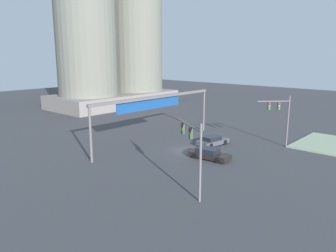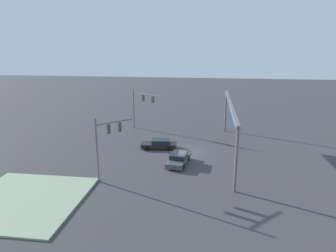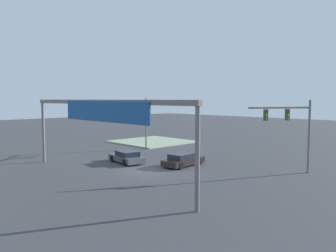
{
  "view_description": "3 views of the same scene",
  "coord_description": "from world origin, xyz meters",
  "px_view_note": "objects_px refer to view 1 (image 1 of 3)",
  "views": [
    {
      "loc": [
        -30.0,
        -23.71,
        11.36
      ],
      "look_at": [
        -1.39,
        1.85,
        3.03
      ],
      "focal_mm": 34.96,
      "sensor_mm": 36.0,
      "label": 1
    },
    {
      "loc": [
        37.03,
        2.33,
        13.32
      ],
      "look_at": [
        -0.46,
        -2.67,
        3.16
      ],
      "focal_mm": 33.18,
      "sensor_mm": 36.0,
      "label": 2
    },
    {
      "loc": [
        -22.39,
        18.82,
        6.37
      ],
      "look_at": [
        -0.16,
        -2.46,
        3.87
      ],
      "focal_mm": 35.33,
      "sensor_mm": 36.0,
      "label": 3
    }
  ],
  "objects_px": {
    "traffic_signal_near_corner": "(193,144)",
    "sedan_car_approaching": "(209,154)",
    "traffic_signal_opposite_side": "(281,113)",
    "sedan_car_waiting_far": "(212,141)"
  },
  "relations": [
    {
      "from": "traffic_signal_near_corner",
      "to": "traffic_signal_opposite_side",
      "type": "bearing_deg",
      "value": -56.72
    },
    {
      "from": "sedan_car_approaching",
      "to": "sedan_car_waiting_far",
      "type": "xyz_separation_m",
      "value": [
        5.0,
        2.96,
        -0.0
      ]
    },
    {
      "from": "traffic_signal_near_corner",
      "to": "sedan_car_waiting_far",
      "type": "distance_m",
      "value": 15.97
    },
    {
      "from": "sedan_car_waiting_far",
      "to": "sedan_car_approaching",
      "type": "bearing_deg",
      "value": -141.04
    },
    {
      "from": "sedan_car_waiting_far",
      "to": "traffic_signal_near_corner",
      "type": "bearing_deg",
      "value": -143.73
    },
    {
      "from": "traffic_signal_near_corner",
      "to": "sedan_car_waiting_far",
      "type": "xyz_separation_m",
      "value": [
        13.71,
        7.28,
        -3.75
      ]
    },
    {
      "from": "traffic_signal_near_corner",
      "to": "sedan_car_approaching",
      "type": "height_order",
      "value": "traffic_signal_near_corner"
    },
    {
      "from": "traffic_signal_opposite_side",
      "to": "sedan_car_waiting_far",
      "type": "xyz_separation_m",
      "value": [
        -4.99,
        6.63,
        -3.8
      ]
    },
    {
      "from": "traffic_signal_opposite_side",
      "to": "sedan_car_approaching",
      "type": "height_order",
      "value": "traffic_signal_opposite_side"
    },
    {
      "from": "sedan_car_approaching",
      "to": "traffic_signal_opposite_side",
      "type": "bearing_deg",
      "value": 64.66
    }
  ]
}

